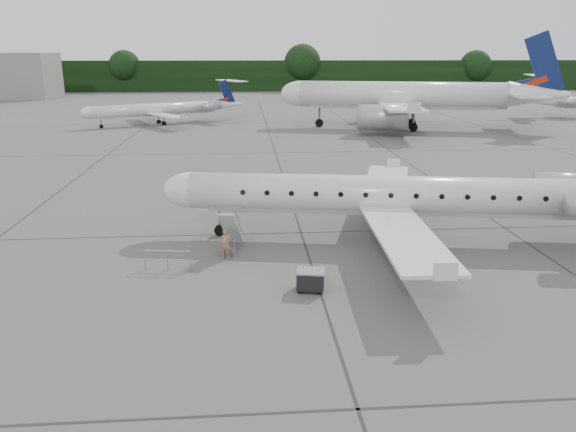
{
  "coord_description": "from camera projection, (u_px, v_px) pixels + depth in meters",
  "views": [
    {
      "loc": [
        -6.79,
        -25.43,
        10.21
      ],
      "look_at": [
        -4.71,
        1.47,
        2.3
      ],
      "focal_mm": 35.0,
      "sensor_mm": 36.0,
      "label": 1
    }
  ],
  "objects": [
    {
      "name": "ground",
      "position": [
        385.0,
        267.0,
        27.71
      ],
      "size": [
        320.0,
        320.0,
        0.0
      ],
      "primitive_type": "plane",
      "color": "#575755",
      "rests_on": "ground"
    },
    {
      "name": "treeline",
      "position": [
        269.0,
        76.0,
        150.95
      ],
      "size": [
        260.0,
        4.0,
        8.0
      ],
      "primitive_type": "cube",
      "color": "black",
      "rests_on": "ground"
    },
    {
      "name": "bg_regional_left",
      "position": [
        155.0,
        103.0,
        80.87
      ],
      "size": [
        28.36,
        25.58,
        6.1
      ],
      "primitive_type": null,
      "rotation": [
        0.0,
        0.0,
        0.48
      ],
      "color": "silver",
      "rests_on": "ground"
    },
    {
      "name": "safety_railing",
      "position": [
        167.0,
        261.0,
        27.13
      ],
      "size": [
        2.19,
        0.4,
        1.0
      ],
      "primitive_type": null,
      "rotation": [
        0.0,
        0.0,
        -0.15
      ],
      "color": "gray",
      "rests_on": "ground"
    },
    {
      "name": "main_regional_jet",
      "position": [
        393.0,
        176.0,
        30.58
      ],
      "size": [
        31.79,
        25.17,
        7.38
      ],
      "primitive_type": null,
      "rotation": [
        0.0,
        0.0,
        -0.17
      ],
      "color": "silver",
      "rests_on": "ground"
    },
    {
      "name": "bg_narrowbody",
      "position": [
        402.0,
        82.0,
        75.67
      ],
      "size": [
        40.42,
        33.26,
        12.67
      ],
      "primitive_type": null,
      "rotation": [
        0.0,
        0.0,
        -0.25
      ],
      "color": "silver",
      "rests_on": "ground"
    },
    {
      "name": "airstair",
      "position": [
        230.0,
        229.0,
        29.81
      ],
      "size": [
        1.24,
        2.55,
        2.31
      ],
      "primitive_type": null,
      "rotation": [
        0.0,
        0.0,
        -0.17
      ],
      "color": "silver",
      "rests_on": "ground"
    },
    {
      "name": "passenger",
      "position": [
        226.0,
        244.0,
        28.61
      ],
      "size": [
        0.64,
        0.49,
        1.56
      ],
      "primitive_type": "imported",
      "rotation": [
        0.0,
        0.0,
        -0.24
      ],
      "color": "#8A694B",
      "rests_on": "ground"
    },
    {
      "name": "baggage_cart",
      "position": [
        311.0,
        280.0,
        24.82
      ],
      "size": [
        1.33,
        1.15,
        1.02
      ],
      "primitive_type": null,
      "rotation": [
        0.0,
        0.0,
        -0.19
      ],
      "color": "black",
      "rests_on": "ground"
    }
  ]
}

